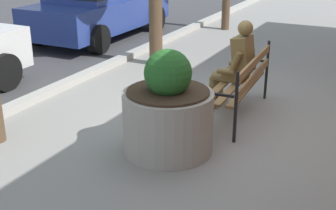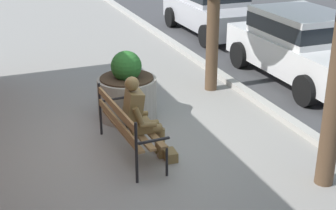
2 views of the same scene
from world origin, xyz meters
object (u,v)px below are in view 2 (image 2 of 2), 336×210
at_px(park_bench, 126,123).
at_px(bronze_statue_seated, 143,119).
at_px(concrete_planter, 127,92).
at_px(parked_car_silver, 212,6).
at_px(parked_car_white, 302,44).

bearing_deg(park_bench, bronze_statue_seated, 45.46).
relative_size(bronze_statue_seated, concrete_planter, 1.07).
bearing_deg(parked_car_silver, park_bench, -35.16).
bearing_deg(park_bench, parked_car_silver, 144.84).
relative_size(park_bench, parked_car_silver, 0.44).
relative_size(bronze_statue_seated, parked_car_silver, 0.33).
xyz_separation_m(bronze_statue_seated, parked_car_silver, (-6.95, 4.54, 0.17)).
bearing_deg(bronze_statue_seated, concrete_planter, 171.94).
height_order(bronze_statue_seated, parked_car_white, parked_car_white).
xyz_separation_m(park_bench, parked_car_silver, (-6.75, 4.75, 0.30)).
bearing_deg(parked_car_white, park_bench, -66.09).
distance_m(bronze_statue_seated, concrete_planter, 1.69).
bearing_deg(bronze_statue_seated, parked_car_silver, 146.86).
height_order(park_bench, parked_car_silver, parked_car_silver).
bearing_deg(parked_car_silver, bronze_statue_seated, -33.14).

